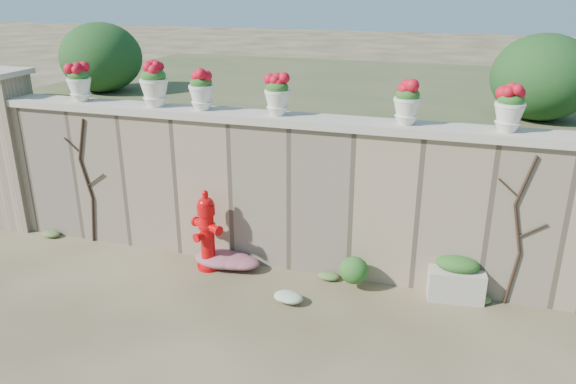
% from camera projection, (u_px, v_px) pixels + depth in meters
% --- Properties ---
extents(ground, '(80.00, 80.00, 0.00)m').
position_uv_depth(ground, '(212.00, 329.00, 6.38)').
color(ground, '#463A23').
rests_on(ground, ground).
extents(stone_wall, '(8.00, 0.40, 2.00)m').
position_uv_depth(stone_wall, '(264.00, 193.00, 7.63)').
color(stone_wall, gray).
rests_on(stone_wall, ground).
extents(wall_cap, '(8.10, 0.52, 0.10)m').
position_uv_depth(wall_cap, '(263.00, 118.00, 7.26)').
color(wall_cap, '#BEB4A1').
rests_on(wall_cap, stone_wall).
extents(gate_pillar, '(0.72, 0.72, 2.48)m').
position_uv_depth(gate_pillar, '(12.00, 149.00, 8.70)').
color(gate_pillar, gray).
rests_on(gate_pillar, ground).
extents(raised_fill, '(9.00, 6.00, 2.00)m').
position_uv_depth(raised_fill, '(322.00, 135.00, 10.49)').
color(raised_fill, '#384C23').
rests_on(raised_fill, ground).
extents(back_shrub_left, '(1.30, 1.30, 1.10)m').
position_uv_depth(back_shrub_left, '(101.00, 57.00, 9.05)').
color(back_shrub_left, '#143814').
rests_on(back_shrub_left, raised_fill).
extents(back_shrub_right, '(1.30, 1.30, 1.10)m').
position_uv_depth(back_shrub_right, '(543.00, 77.00, 7.20)').
color(back_shrub_right, '#143814').
rests_on(back_shrub_right, raised_fill).
extents(vine_left, '(0.60, 0.04, 1.91)m').
position_uv_depth(vine_left, '(87.00, 180.00, 8.19)').
color(vine_left, black).
rests_on(vine_left, ground).
extents(vine_right, '(0.60, 0.04, 1.91)m').
position_uv_depth(vine_right, '(518.00, 230.00, 6.54)').
color(vine_right, black).
rests_on(vine_right, ground).
extents(fire_hydrant, '(0.48, 0.35, 1.13)m').
position_uv_depth(fire_hydrant, '(207.00, 230.00, 7.55)').
color(fire_hydrant, red).
rests_on(fire_hydrant, ground).
extents(planter_box, '(0.72, 0.47, 0.56)m').
position_uv_depth(planter_box, '(456.00, 278.00, 6.95)').
color(planter_box, '#BEB4A1').
rests_on(planter_box, ground).
extents(green_shrub, '(0.64, 0.57, 0.60)m').
position_uv_depth(green_shrub, '(346.00, 270.00, 7.07)').
color(green_shrub, '#1E5119').
rests_on(green_shrub, ground).
extents(magenta_clump, '(0.96, 0.64, 0.26)m').
position_uv_depth(magenta_clump, '(233.00, 258.00, 7.74)').
color(magenta_clump, '#CE297D').
rests_on(magenta_clump, ground).
extents(white_flowers, '(0.49, 0.39, 0.18)m').
position_uv_depth(white_flowers, '(292.00, 299.00, 6.82)').
color(white_flowers, white).
rests_on(white_flowers, ground).
extents(urn_pot_0, '(0.34, 0.34, 0.53)m').
position_uv_depth(urn_pot_0, '(79.00, 83.00, 7.92)').
color(urn_pot_0, silver).
rests_on(urn_pot_0, wall_cap).
extents(urn_pot_1, '(0.39, 0.39, 0.60)m').
position_uv_depth(urn_pot_1, '(154.00, 85.00, 7.57)').
color(urn_pot_1, silver).
rests_on(urn_pot_1, wall_cap).
extents(urn_pot_2, '(0.34, 0.34, 0.53)m').
position_uv_depth(urn_pot_2, '(201.00, 90.00, 7.39)').
color(urn_pot_2, silver).
rests_on(urn_pot_2, wall_cap).
extents(urn_pot_3, '(0.33, 0.33, 0.52)m').
position_uv_depth(urn_pot_3, '(277.00, 95.00, 7.10)').
color(urn_pot_3, silver).
rests_on(urn_pot_3, wall_cap).
extents(urn_pot_4, '(0.33, 0.33, 0.51)m').
position_uv_depth(urn_pot_4, '(407.00, 103.00, 6.64)').
color(urn_pot_4, silver).
rests_on(urn_pot_4, wall_cap).
extents(urn_pot_5, '(0.34, 0.34, 0.53)m').
position_uv_depth(urn_pot_5, '(510.00, 109.00, 6.32)').
color(urn_pot_5, silver).
rests_on(urn_pot_5, wall_cap).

